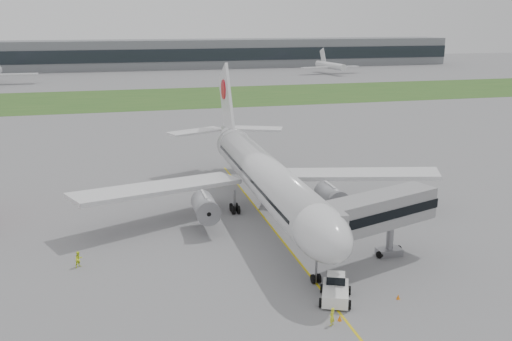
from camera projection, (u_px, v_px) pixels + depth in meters
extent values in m
plane|color=gray|center=(273.00, 229.00, 68.98)|extent=(600.00, 600.00, 0.00)
cube|color=#2D5A21|center=(169.00, 98.00, 181.24)|extent=(600.00, 50.00, 0.02)
cube|color=slate|center=(145.00, 54.00, 282.33)|extent=(320.00, 22.00, 14.00)
cube|color=#1D232A|center=(147.00, 56.00, 272.04)|extent=(320.00, 0.60, 6.00)
cylinder|color=silver|center=(264.00, 176.00, 71.27)|extent=(5.00, 38.00, 5.00)
ellipsoid|color=silver|center=(319.00, 230.00, 53.03)|extent=(5.00, 11.00, 5.00)
cube|color=black|center=(323.00, 225.00, 51.86)|extent=(3.20, 1.54, 1.14)
cone|color=silver|center=(229.00, 135.00, 91.64)|extent=(5.00, 10.53, 6.16)
cube|color=silver|center=(159.00, 188.00, 70.34)|extent=(22.13, 13.52, 1.70)
cube|color=silver|center=(354.00, 174.00, 76.56)|extent=(22.13, 13.52, 1.70)
cylinder|color=gray|center=(205.00, 207.00, 67.69)|extent=(2.70, 5.20, 2.70)
cylinder|color=gray|center=(331.00, 197.00, 71.52)|extent=(2.70, 5.20, 2.70)
cube|color=silver|center=(226.00, 103.00, 91.72)|extent=(0.45, 10.90, 12.76)
cylinder|color=red|center=(225.00, 89.00, 92.14)|extent=(0.60, 3.20, 3.20)
cube|color=silver|center=(196.00, 132.00, 92.68)|extent=(9.54, 6.34, 0.35)
cube|color=silver|center=(255.00, 129.00, 95.07)|extent=(9.54, 6.34, 0.35)
cylinder|color=gray|center=(316.00, 268.00, 54.55)|extent=(0.24, 0.24, 3.10)
cylinder|color=black|center=(235.00, 209.00, 74.62)|extent=(1.40, 1.10, 1.10)
cylinder|color=black|center=(282.00, 205.00, 76.16)|extent=(1.40, 1.10, 1.10)
cube|color=white|center=(335.00, 293.00, 51.34)|extent=(3.72, 4.69, 1.10)
cube|color=white|center=(336.00, 278.00, 52.15)|extent=(2.09, 1.99, 0.92)
cube|color=black|center=(336.00, 278.00, 52.14)|extent=(2.15, 2.05, 0.78)
cylinder|color=black|center=(322.00, 288.00, 52.92)|extent=(0.62, 0.88, 0.82)
cylinder|color=black|center=(349.00, 290.00, 52.56)|extent=(0.62, 0.88, 0.82)
cylinder|color=black|center=(321.00, 303.00, 50.29)|extent=(0.62, 0.88, 0.82)
cylinder|color=black|center=(349.00, 305.00, 49.93)|extent=(0.62, 0.88, 0.82)
cube|color=gray|center=(373.00, 212.00, 57.66)|extent=(15.63, 8.22, 3.30)
cube|color=black|center=(373.00, 212.00, 57.66)|extent=(15.88, 8.40, 0.99)
cube|color=gray|center=(326.00, 229.00, 52.95)|extent=(2.86, 3.74, 3.74)
cylinder|color=gray|center=(390.00, 237.00, 60.82)|extent=(0.77, 0.77, 4.18)
cube|color=gray|center=(389.00, 252.00, 61.26)|extent=(3.00, 2.33, 0.77)
cylinder|color=black|center=(380.00, 255.00, 60.50)|extent=(0.57, 0.84, 0.77)
cylinder|color=black|center=(398.00, 249.00, 62.03)|extent=(0.57, 0.84, 0.77)
cone|color=orange|center=(340.00, 318.00, 48.04)|extent=(0.37, 0.37, 0.51)
cone|color=orange|center=(398.00, 297.00, 51.73)|extent=(0.35, 0.35, 0.48)
imported|color=yellow|center=(332.00, 317.00, 47.20)|extent=(0.70, 0.65, 1.60)
imported|color=#E9FF2A|center=(79.00, 259.00, 58.25)|extent=(1.05, 1.03, 1.71)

